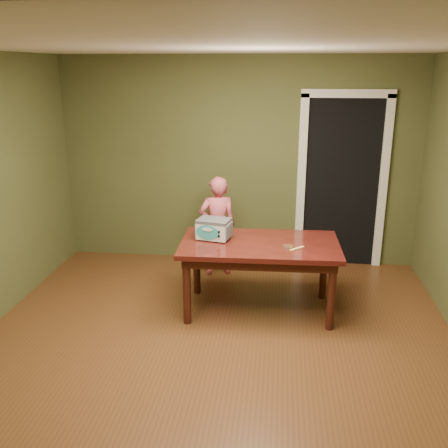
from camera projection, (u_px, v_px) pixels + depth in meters
name	position (u px, v px, depth m)	size (l,w,h in m)	color
floor	(212.00, 363.00, 4.32)	(5.00, 5.00, 0.00)	brown
room_shell	(210.00, 169.00, 3.80)	(4.52, 5.02, 2.61)	#4D542C
doorway	(339.00, 179.00, 6.49)	(1.10, 0.66, 2.25)	black
dining_table	(260.00, 252.00, 5.08)	(1.62, 0.94, 0.75)	#36100C
toy_oven	(214.00, 228.00, 5.12)	(0.38, 0.29, 0.21)	#4C4F54
baking_pan	(288.00, 246.00, 4.90)	(0.10, 0.10, 0.02)	silver
spatula	(297.00, 248.00, 4.87)	(0.18, 0.03, 0.01)	#FFDA6E
child	(217.00, 226.00, 6.01)	(0.45, 0.29, 1.23)	#E25D71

